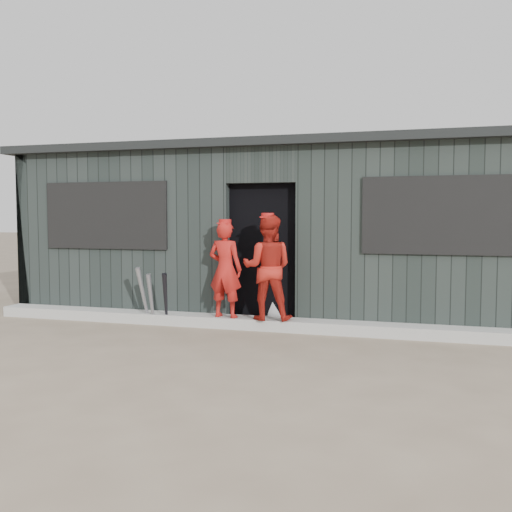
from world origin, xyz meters
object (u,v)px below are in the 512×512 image
(bat_right, at_px, (166,299))
(player_grey_back, at_px, (276,283))
(bat_mid, at_px, (151,299))
(player_red_left, at_px, (225,269))
(bat_left, at_px, (143,296))
(player_red_right, at_px, (268,267))
(dugout, at_px, (285,232))

(bat_right, relative_size, player_grey_back, 0.66)
(bat_mid, distance_m, player_grey_back, 1.79)
(player_red_left, bearing_deg, bat_right, 14.33)
(bat_right, xyz_separation_m, player_grey_back, (1.43, 0.66, 0.21))
(bat_mid, height_order, player_red_left, player_red_left)
(bat_left, bearing_deg, player_red_right, 2.58)
(player_red_right, bearing_deg, dugout, -92.06)
(dugout, bearing_deg, player_red_left, -103.61)
(bat_left, bearing_deg, bat_mid, -13.50)
(player_red_left, distance_m, dugout, 1.87)
(player_red_right, relative_size, dugout, 0.17)
(bat_mid, height_order, player_grey_back, player_grey_back)
(bat_left, height_order, dugout, dugout)
(bat_mid, bearing_deg, bat_left, 166.50)
(bat_left, height_order, player_red_right, player_red_right)
(bat_left, bearing_deg, dugout, 48.67)
(bat_left, bearing_deg, player_grey_back, 19.85)
(player_grey_back, height_order, dugout, dugout)
(bat_left, xyz_separation_m, player_red_left, (1.20, 0.09, 0.40))
(bat_left, bearing_deg, bat_right, -2.84)
(bat_right, xyz_separation_m, dugout, (1.27, 1.86, 0.91))
(bat_left, distance_m, bat_mid, 0.15)
(player_grey_back, bearing_deg, bat_mid, 26.93)
(player_red_right, bearing_deg, bat_right, -3.94)
(bat_left, height_order, bat_right, bat_left)
(bat_left, height_order, player_red_left, player_red_left)
(bat_mid, bearing_deg, player_grey_back, 22.34)
(player_grey_back, bearing_deg, player_red_right, 97.11)
(bat_left, xyz_separation_m, bat_mid, (0.14, -0.03, -0.04))
(bat_left, relative_size, bat_mid, 1.14)
(bat_mid, relative_size, bat_right, 0.96)
(bat_mid, distance_m, dugout, 2.57)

